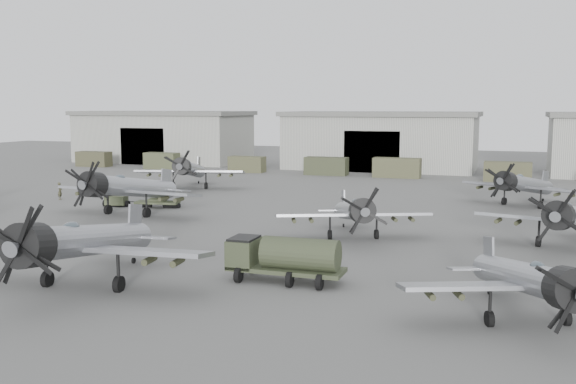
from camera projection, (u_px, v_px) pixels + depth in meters
name	position (u px, v px, depth m)	size (l,w,h in m)	color
ground	(186.00, 256.00, 40.88)	(220.00, 220.00, 0.00)	#575755
hangar_left	(164.00, 136.00, 110.80)	(29.00, 14.80, 8.70)	#A9AA9F
hangar_center	(381.00, 140.00, 98.17)	(29.00, 14.80, 8.70)	#A9AA9F
support_truck_0	(94.00, 159.00, 101.96)	(5.51, 2.20, 2.37)	#3F3E29
support_truck_1	(162.00, 161.00, 97.85)	(5.27, 2.20, 2.48)	#42462E
support_truck_2	(247.00, 164.00, 93.16)	(5.20, 2.20, 2.29)	#46472E
support_truck_3	(326.00, 166.00, 89.16)	(5.96, 2.20, 2.49)	#363B26
support_truck_4	(397.00, 168.00, 85.87)	(6.29, 2.20, 2.64)	#46472E
support_truck_5	(508.00, 172.00, 81.20)	(5.79, 2.20, 2.53)	#44442C
aircraft_near_1	(79.00, 242.00, 32.96)	(13.86, 12.47, 5.51)	gray
aircraft_near_2	(531.00, 280.00, 27.47)	(11.07, 10.02, 4.50)	gray
aircraft_mid_1	(125.00, 187.00, 55.51)	(13.75, 12.37, 5.49)	#919399
aircraft_mid_2	(354.00, 211.00, 45.66)	(10.98, 9.95, 4.48)	#94979C
aircraft_mid_3	(569.00, 217.00, 42.20)	(12.20, 10.99, 4.85)	#9DA1A6
aircraft_far_0	(189.00, 169.00, 73.85)	(12.69, 11.42, 5.07)	gray
aircraft_far_1	(522.00, 184.00, 60.60)	(11.51, 10.44, 4.72)	gray
fuel_tanker	(284.00, 256.00, 34.75)	(6.40, 3.01, 2.45)	#313825
tug_trailer	(132.00, 201.00, 60.83)	(7.26, 2.57, 1.44)	#3F462E
ground_crew	(60.00, 191.00, 65.50)	(0.65, 0.43, 1.78)	#3D3C28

